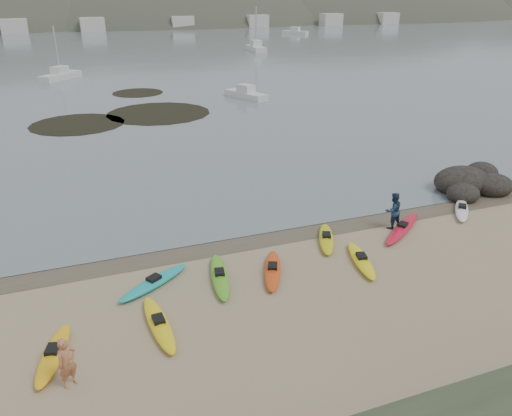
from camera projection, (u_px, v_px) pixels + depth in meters
name	position (u px, v px, depth m)	size (l,w,h in m)	color
ground	(256.00, 235.00, 25.18)	(600.00, 600.00, 0.00)	tan
wet_sand	(258.00, 238.00, 24.92)	(60.00, 60.00, 0.00)	brown
water	(69.00, 12.00, 282.42)	(1200.00, 1200.00, 0.00)	slate
kayaks	(287.00, 265.00, 22.13)	(23.46, 8.02, 0.34)	yellow
person_west	(67.00, 363.00, 15.28)	(0.63, 0.41, 1.73)	#C67A4F
person_east	(393.00, 211.00, 25.59)	(0.94, 0.73, 1.94)	navy
rock_cluster	(471.00, 186.00, 30.82)	(5.28, 3.89, 1.79)	black
kelp_mats	(129.00, 113.00, 50.38)	(17.27, 20.88, 0.04)	black
moored_boats	(108.00, 51.00, 97.00)	(110.82, 88.63, 1.30)	silver
far_hills	(181.00, 61.00, 210.61)	(550.00, 135.00, 80.00)	#384235
far_town	(105.00, 24.00, 150.65)	(199.00, 5.00, 4.00)	beige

